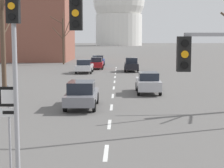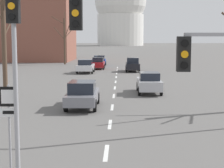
% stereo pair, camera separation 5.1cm
% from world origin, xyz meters
% --- Properties ---
extents(lane_stripe_1, '(0.16, 2.00, 0.01)m').
position_xyz_m(lane_stripe_1, '(0.00, 8.66, 0.00)').
color(lane_stripe_1, silver).
rests_on(lane_stripe_1, ground_plane).
extents(lane_stripe_2, '(0.16, 2.00, 0.01)m').
position_xyz_m(lane_stripe_2, '(0.00, 13.16, 0.00)').
color(lane_stripe_2, silver).
rests_on(lane_stripe_2, ground_plane).
extents(lane_stripe_3, '(0.16, 2.00, 0.01)m').
position_xyz_m(lane_stripe_3, '(0.00, 17.66, 0.00)').
color(lane_stripe_3, silver).
rests_on(lane_stripe_3, ground_plane).
extents(lane_stripe_4, '(0.16, 2.00, 0.01)m').
position_xyz_m(lane_stripe_4, '(0.00, 22.16, 0.00)').
color(lane_stripe_4, silver).
rests_on(lane_stripe_4, ground_plane).
extents(lane_stripe_5, '(0.16, 2.00, 0.01)m').
position_xyz_m(lane_stripe_5, '(0.00, 26.66, 0.00)').
color(lane_stripe_5, silver).
rests_on(lane_stripe_5, ground_plane).
extents(lane_stripe_6, '(0.16, 2.00, 0.01)m').
position_xyz_m(lane_stripe_6, '(0.00, 31.16, 0.00)').
color(lane_stripe_6, silver).
rests_on(lane_stripe_6, ground_plane).
extents(lane_stripe_7, '(0.16, 2.00, 0.01)m').
position_xyz_m(lane_stripe_7, '(0.00, 35.66, 0.00)').
color(lane_stripe_7, silver).
rests_on(lane_stripe_7, ground_plane).
extents(lane_stripe_8, '(0.16, 2.00, 0.01)m').
position_xyz_m(lane_stripe_8, '(0.00, 40.16, 0.00)').
color(lane_stripe_8, silver).
rests_on(lane_stripe_8, ground_plane).
extents(lane_stripe_9, '(0.16, 2.00, 0.01)m').
position_xyz_m(lane_stripe_9, '(0.00, 44.66, 0.00)').
color(lane_stripe_9, silver).
rests_on(lane_stripe_9, ground_plane).
extents(lane_stripe_10, '(0.16, 2.00, 0.01)m').
position_xyz_m(lane_stripe_10, '(0.00, 49.16, 0.00)').
color(lane_stripe_10, silver).
rests_on(lane_stripe_10, ground_plane).
extents(traffic_signal_near_left, '(2.17, 0.34, 5.55)m').
position_xyz_m(traffic_signal_near_left, '(-1.97, 6.50, 4.21)').
color(traffic_signal_near_left, '#9E9EA3').
rests_on(traffic_signal_near_left, ground_plane).
extents(traffic_signal_near_right, '(1.87, 0.34, 4.41)m').
position_xyz_m(traffic_signal_near_right, '(3.20, 5.97, 3.33)').
color(traffic_signal_near_right, '#9E9EA3').
rests_on(traffic_signal_near_right, ground_plane).
extents(route_sign_post, '(0.60, 0.08, 2.68)m').
position_xyz_m(route_sign_post, '(-2.86, 6.69, 1.83)').
color(route_sign_post, '#9E9EA3').
rests_on(route_sign_post, ground_plane).
extents(sedan_near_left, '(1.71, 3.85, 1.63)m').
position_xyz_m(sedan_near_left, '(-2.61, 46.52, 0.81)').
color(sedan_near_left, maroon).
rests_on(sedan_near_left, ground_plane).
extents(sedan_near_right, '(1.95, 4.01, 1.58)m').
position_xyz_m(sedan_near_right, '(-2.83, 53.43, 0.81)').
color(sedan_near_right, navy).
rests_on(sedan_near_right, ground_plane).
extents(sedan_mid_centre, '(1.95, 4.47, 1.64)m').
position_xyz_m(sedan_mid_centre, '(-3.76, 40.57, 0.84)').
color(sedan_mid_centre, silver).
rests_on(sedan_mid_centre, ground_plane).
extents(sedan_far_left, '(1.76, 4.14, 1.59)m').
position_xyz_m(sedan_far_left, '(2.63, 23.66, 0.82)').
color(sedan_far_left, '#B7B7BC').
rests_on(sedan_far_left, ground_plane).
extents(sedan_far_right, '(1.76, 4.35, 1.77)m').
position_xyz_m(sedan_far_right, '(1.97, 42.76, 0.89)').
color(sedan_far_right, black).
rests_on(sedan_far_right, ground_plane).
extents(sedan_distant_centre, '(1.82, 4.35, 1.59)m').
position_xyz_m(sedan_distant_centre, '(-1.75, 17.53, 0.81)').
color(sedan_distant_centre, slate).
rests_on(sedan_distant_centre, ground_plane).
extents(bare_tree_left_near, '(3.81, 2.82, 8.55)m').
position_xyz_m(bare_tree_left_near, '(-8.61, 56.21, 4.17)').
color(bare_tree_left_near, brown).
rests_on(bare_tree_left_near, ground_plane).
extents(bare_tree_left_far, '(4.44, 3.73, 8.69)m').
position_xyz_m(bare_tree_left_far, '(-7.68, 21.82, 4.45)').
color(bare_tree_left_far, brown).
rests_on(bare_tree_left_far, ground_plane).
extents(capitol_dome, '(32.99, 32.99, 46.60)m').
position_xyz_m(capitol_dome, '(0.00, 239.05, 22.70)').
color(capitol_dome, silver).
rests_on(capitol_dome, ground_plane).
extents(apartment_block_left, '(18.00, 14.00, 19.10)m').
position_xyz_m(apartment_block_left, '(-17.86, 67.07, 9.55)').
color(apartment_block_left, brown).
rests_on(apartment_block_left, ground_plane).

